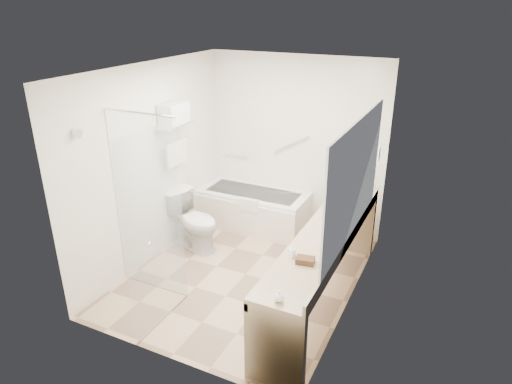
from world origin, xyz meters
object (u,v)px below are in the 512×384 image
at_px(toilet, 194,221).
at_px(amenity_basket, 305,260).
at_px(vanity_counter, 324,254).
at_px(bathtub, 253,209).
at_px(water_bottle_left, 339,197).

distance_m(toilet, amenity_basket, 2.29).
height_order(vanity_counter, toilet, vanity_counter).
distance_m(bathtub, toilet, 1.02).
distance_m(toilet, water_bottle_left, 1.99).
bearing_deg(toilet, bathtub, -10.23).
bearing_deg(vanity_counter, bathtub, 137.65).
relative_size(amenity_basket, water_bottle_left, 0.79).
relative_size(toilet, water_bottle_left, 3.60).
relative_size(bathtub, water_bottle_left, 7.25).
bearing_deg(vanity_counter, toilet, 166.43).
bearing_deg(amenity_basket, toilet, 151.60).
bearing_deg(amenity_basket, bathtub, 127.52).
relative_size(vanity_counter, water_bottle_left, 12.23).
xyz_separation_m(bathtub, water_bottle_left, (1.43, -0.54, 0.68)).
distance_m(amenity_basket, water_bottle_left, 1.44).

